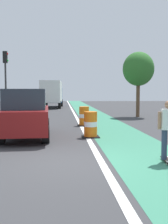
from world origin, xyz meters
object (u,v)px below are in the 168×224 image
object	(u,v)px
traffic_barrel_mid	(84,116)
traffic_barrel_front	(91,125)
pedestrian_crossing	(19,104)
traffic_light_corner	(6,72)
skateboarder_on_lane	(168,129)
delivery_truck_down_block	(52,93)
parked_suv_nearest	(26,113)
street_tree_sidewalk	(138,69)

from	to	relation	value
traffic_barrel_mid	traffic_barrel_front	bearing A→B (deg)	-90.62
pedestrian_crossing	traffic_light_corner	bearing A→B (deg)	-110.06
skateboarder_on_lane	delivery_truck_down_block	distance (m)	27.08
skateboarder_on_lane	delivery_truck_down_block	size ratio (longest dim) A/B	0.22
traffic_barrel_front	traffic_light_corner	bearing A→B (deg)	118.27
traffic_barrel_front	pedestrian_crossing	size ratio (longest dim) A/B	0.68
traffic_barrel_front	traffic_barrel_mid	world-z (taller)	same
skateboarder_on_lane	parked_suv_nearest	xyz separation A→B (m)	(-4.39, 4.46, 0.12)
skateboarder_on_lane	delivery_truck_down_block	xyz separation A→B (m)	(-4.12, 26.75, 0.94)
skateboarder_on_lane	traffic_barrel_mid	size ratio (longest dim) A/B	1.55
traffic_barrel_mid	skateboarder_on_lane	bearing A→B (deg)	-78.88
delivery_truck_down_block	parked_suv_nearest	bearing A→B (deg)	-90.69
delivery_truck_down_block	traffic_light_corner	world-z (taller)	traffic_light_corner
skateboarder_on_lane	street_tree_sidewalk	world-z (taller)	street_tree_sidewalk
traffic_barrel_mid	pedestrian_crossing	size ratio (longest dim) A/B	0.68
traffic_barrel_mid	street_tree_sidewalk	xyz separation A→B (m)	(4.61, 5.24, 3.14)
traffic_barrel_front	street_tree_sidewalk	bearing A→B (deg)	63.24
parked_suv_nearest	street_tree_sidewalk	bearing A→B (deg)	50.89
delivery_truck_down_block	traffic_light_corner	bearing A→B (deg)	-104.86
parked_suv_nearest	traffic_light_corner	bearing A→B (deg)	105.80
traffic_barrel_front	delivery_truck_down_block	xyz separation A→B (m)	(-2.44, 22.45, 1.31)
traffic_light_corner	pedestrian_crossing	bearing A→B (deg)	69.94
traffic_barrel_front	traffic_light_corner	world-z (taller)	traffic_light_corner
parked_suv_nearest	street_tree_sidewalk	distance (m)	11.97
delivery_truck_down_block	pedestrian_crossing	distance (m)	10.45
traffic_barrel_mid	pedestrian_crossing	bearing A→B (deg)	120.76
traffic_barrel_mid	delivery_truck_down_block	world-z (taller)	delivery_truck_down_block
pedestrian_crossing	parked_suv_nearest	bearing A→B (deg)	-79.67
traffic_light_corner	pedestrian_crossing	world-z (taller)	traffic_light_corner
delivery_truck_down_block	skateboarder_on_lane	bearing A→B (deg)	-81.25
pedestrian_crossing	street_tree_sidewalk	distance (m)	10.47
parked_suv_nearest	traffic_light_corner	distance (m)	10.98
parked_suv_nearest	traffic_barrel_front	world-z (taller)	parked_suv_nearest
skateboarder_on_lane	traffic_light_corner	xyz separation A→B (m)	(-7.30, 14.76, 2.59)
skateboarder_on_lane	traffic_barrel_front	distance (m)	4.63
parked_suv_nearest	delivery_truck_down_block	size ratio (longest dim) A/B	0.61
traffic_barrel_front	street_tree_sidewalk	world-z (taller)	street_tree_sidewalk
pedestrian_crossing	traffic_barrel_mid	bearing A→B (deg)	-59.24
traffic_barrel_front	pedestrian_crossing	distance (m)	13.31
traffic_barrel_mid	parked_suv_nearest	bearing A→B (deg)	-125.81
traffic_light_corner	skateboarder_on_lane	bearing A→B (deg)	-63.69
parked_suv_nearest	delivery_truck_down_block	xyz separation A→B (m)	(0.27, 22.29, 0.81)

